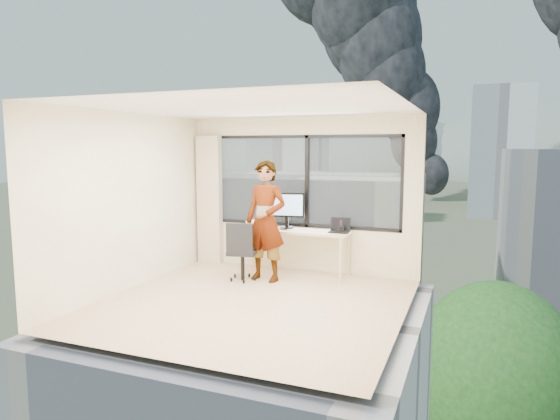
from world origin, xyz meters
The scene contains 25 objects.
floor centered at (0.00, 0.00, 0.00)m, with size 4.00×4.00×0.01m, color beige.
ceiling centered at (0.00, 0.00, 2.60)m, with size 4.00×4.00×0.01m, color white.
wall_front centered at (0.00, -2.00, 1.30)m, with size 4.00×0.01×2.60m, color beige.
wall_left centered at (-2.00, 0.00, 1.30)m, with size 0.01×4.00×2.60m, color beige.
wall_right centered at (2.00, 0.00, 1.30)m, with size 0.01×4.00×2.60m, color beige.
window_wall centered at (0.05, 2.00, 1.52)m, with size 3.30×0.16×1.55m, color black, non-canonical shape.
curtain centered at (-1.72, 1.88, 1.15)m, with size 0.45×0.14×2.30m, color beige.
desk centered at (0.00, 1.66, 0.38)m, with size 1.80×0.60×0.75m, color #CAAF87.
chair centered at (-0.63, 0.98, 0.48)m, with size 0.49×0.49×0.96m, color black, non-canonical shape.
person centered at (-0.29, 1.13, 0.95)m, with size 0.69×0.45×1.89m, color #2D2D33.
monitor centered at (-0.18, 1.75, 1.05)m, with size 0.61×0.13×0.61m, color black, non-canonical shape.
game_console centered at (-0.80, 1.90, 0.79)m, with size 0.34×0.28×0.08m, color white.
laptop centered at (0.76, 1.64, 0.85)m, with size 0.32×0.34×0.21m, color black, non-canonical shape.
cellphone centered at (-0.16, 1.56, 0.76)m, with size 0.12×0.05×0.01m, color black.
pen_cup centered at (0.80, 1.58, 0.81)m, with size 0.09×0.09×0.11m, color black.
handbag centered at (0.75, 1.89, 0.85)m, with size 0.27×0.13×0.20m, color #0C4C40.
exterior_ground centered at (0.00, 120.00, -14.00)m, with size 400.00×400.00×0.04m, color #515B3D.
near_bldg_a centered at (-9.00, 30.00, -7.00)m, with size 16.00×12.00×14.00m, color beige.
far_tower_a centered at (-35.00, 95.00, 0.00)m, with size 14.00×14.00×28.00m, color silver.
far_tower_b centered at (8.00, 120.00, 1.00)m, with size 13.00×13.00×30.00m, color silver.
far_tower_d centered at (-60.00, 150.00, -3.00)m, with size 16.00×14.00×22.00m, color silver.
hill_a centered at (-120.00, 320.00, -14.00)m, with size 288.00×216.00×90.00m, color slate.
tree_a centered at (-16.00, 22.00, -10.00)m, with size 7.00×7.00×8.00m, color #1F501A, non-canonical shape.
tree_b centered at (4.00, 18.00, -9.50)m, with size 7.60×7.60×9.00m, color #1F501A, non-canonical shape.
smoke_plume_a centered at (-10.00, 150.00, 39.00)m, with size 40.00×24.00×90.00m, color black, non-canonical shape.
Camera 1 is at (2.72, -5.88, 2.09)m, focal length 31.57 mm.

